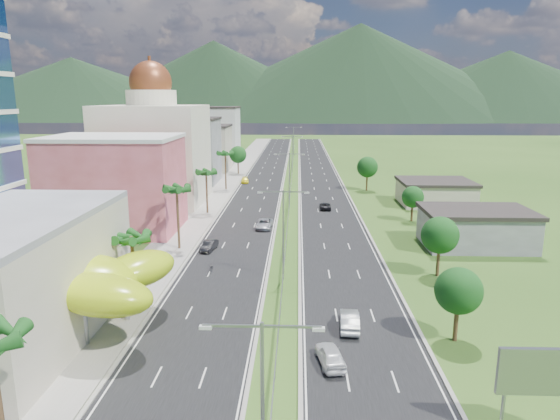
# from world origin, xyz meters

# --- Properties ---
(ground) EXTENTS (500.00, 500.00, 0.00)m
(ground) POSITION_xyz_m (0.00, 0.00, 0.00)
(ground) COLOR #2D5119
(ground) RESTS_ON ground
(road_left) EXTENTS (11.00, 260.00, 0.04)m
(road_left) POSITION_xyz_m (-7.50, 90.00, 0.02)
(road_left) COLOR black
(road_left) RESTS_ON ground
(road_right) EXTENTS (11.00, 260.00, 0.04)m
(road_right) POSITION_xyz_m (7.50, 90.00, 0.02)
(road_right) COLOR black
(road_right) RESTS_ON ground
(sidewalk_left) EXTENTS (7.00, 260.00, 0.12)m
(sidewalk_left) POSITION_xyz_m (-17.00, 90.00, 0.06)
(sidewalk_left) COLOR gray
(sidewalk_left) RESTS_ON ground
(median_guardrail) EXTENTS (0.10, 216.06, 0.76)m
(median_guardrail) POSITION_xyz_m (0.00, 71.99, 0.62)
(median_guardrail) COLOR gray
(median_guardrail) RESTS_ON ground
(streetlight_median_a) EXTENTS (6.04, 0.25, 11.00)m
(streetlight_median_a) POSITION_xyz_m (0.00, -25.00, 6.75)
(streetlight_median_a) COLOR gray
(streetlight_median_a) RESTS_ON ground
(streetlight_median_b) EXTENTS (6.04, 0.25, 11.00)m
(streetlight_median_b) POSITION_xyz_m (0.00, 10.00, 6.75)
(streetlight_median_b) COLOR gray
(streetlight_median_b) RESTS_ON ground
(streetlight_median_c) EXTENTS (6.04, 0.25, 11.00)m
(streetlight_median_c) POSITION_xyz_m (0.00, 50.00, 6.75)
(streetlight_median_c) COLOR gray
(streetlight_median_c) RESTS_ON ground
(streetlight_median_d) EXTENTS (6.04, 0.25, 11.00)m
(streetlight_median_d) POSITION_xyz_m (0.00, 95.00, 6.75)
(streetlight_median_d) COLOR gray
(streetlight_median_d) RESTS_ON ground
(streetlight_median_e) EXTENTS (6.04, 0.25, 11.00)m
(streetlight_median_e) POSITION_xyz_m (0.00, 140.00, 6.75)
(streetlight_median_e) COLOR gray
(streetlight_median_e) RESTS_ON ground
(lime_canopy) EXTENTS (18.00, 15.00, 7.40)m
(lime_canopy) POSITION_xyz_m (-20.00, -4.00, 4.99)
(lime_canopy) COLOR #A4C112
(lime_canopy) RESTS_ON ground
(pink_shophouse) EXTENTS (20.00, 15.00, 15.00)m
(pink_shophouse) POSITION_xyz_m (-28.00, 32.00, 7.50)
(pink_shophouse) COLOR #BC4D53
(pink_shophouse) RESTS_ON ground
(domed_building) EXTENTS (20.00, 20.00, 28.70)m
(domed_building) POSITION_xyz_m (-28.00, 55.00, 11.35)
(domed_building) COLOR beige
(domed_building) RESTS_ON ground
(midrise_grey) EXTENTS (16.00, 15.00, 16.00)m
(midrise_grey) POSITION_xyz_m (-27.00, 80.00, 8.00)
(midrise_grey) COLOR slate
(midrise_grey) RESTS_ON ground
(midrise_beige) EXTENTS (16.00, 15.00, 13.00)m
(midrise_beige) POSITION_xyz_m (-27.00, 102.00, 6.50)
(midrise_beige) COLOR #B8B297
(midrise_beige) RESTS_ON ground
(midrise_white) EXTENTS (16.00, 15.00, 18.00)m
(midrise_white) POSITION_xyz_m (-27.00, 125.00, 9.00)
(midrise_white) COLOR silver
(midrise_white) RESTS_ON ground
(billboard) EXTENTS (5.20, 0.35, 6.20)m
(billboard) POSITION_xyz_m (17.00, -18.00, 4.42)
(billboard) COLOR gray
(billboard) RESTS_ON ground
(shed_near) EXTENTS (15.00, 10.00, 5.00)m
(shed_near) POSITION_xyz_m (28.00, 25.00, 2.50)
(shed_near) COLOR slate
(shed_near) RESTS_ON ground
(shed_far) EXTENTS (14.00, 12.00, 4.40)m
(shed_far) POSITION_xyz_m (30.00, 55.00, 2.20)
(shed_far) COLOR #B8B297
(shed_far) RESTS_ON ground
(palm_tree_b) EXTENTS (3.60, 3.60, 8.10)m
(palm_tree_b) POSITION_xyz_m (-15.50, 2.00, 7.06)
(palm_tree_b) COLOR #47301C
(palm_tree_b) RESTS_ON ground
(palm_tree_c) EXTENTS (3.60, 3.60, 9.60)m
(palm_tree_c) POSITION_xyz_m (-15.50, 22.00, 8.50)
(palm_tree_c) COLOR #47301C
(palm_tree_c) RESTS_ON ground
(palm_tree_d) EXTENTS (3.60, 3.60, 8.60)m
(palm_tree_d) POSITION_xyz_m (-15.50, 45.00, 7.54)
(palm_tree_d) COLOR #47301C
(palm_tree_d) RESTS_ON ground
(palm_tree_e) EXTENTS (3.60, 3.60, 9.40)m
(palm_tree_e) POSITION_xyz_m (-15.50, 70.00, 8.31)
(palm_tree_e) COLOR #47301C
(palm_tree_e) RESTS_ON ground
(leafy_tree_lfar) EXTENTS (4.90, 4.90, 8.05)m
(leafy_tree_lfar) POSITION_xyz_m (-15.50, 95.00, 5.58)
(leafy_tree_lfar) COLOR #47301C
(leafy_tree_lfar) RESTS_ON ground
(leafy_tree_ra) EXTENTS (4.20, 4.20, 6.90)m
(leafy_tree_ra) POSITION_xyz_m (16.00, -5.00, 4.78)
(leafy_tree_ra) COLOR #47301C
(leafy_tree_ra) RESTS_ON ground
(leafy_tree_rb) EXTENTS (4.55, 4.55, 7.47)m
(leafy_tree_rb) POSITION_xyz_m (19.00, 12.00, 5.18)
(leafy_tree_rb) COLOR #47301C
(leafy_tree_rb) RESTS_ON ground
(leafy_tree_rc) EXTENTS (3.85, 3.85, 6.33)m
(leafy_tree_rc) POSITION_xyz_m (22.00, 40.00, 4.37)
(leafy_tree_rc) COLOR #47301C
(leafy_tree_rc) RESTS_ON ground
(leafy_tree_rd) EXTENTS (4.90, 4.90, 8.05)m
(leafy_tree_rd) POSITION_xyz_m (18.00, 70.00, 5.58)
(leafy_tree_rd) COLOR #47301C
(leafy_tree_rd) RESTS_ON ground
(mountain_ridge) EXTENTS (860.00, 140.00, 90.00)m
(mountain_ridge) POSITION_xyz_m (60.00, 450.00, 0.00)
(mountain_ridge) COLOR black
(mountain_ridge) RESTS_ON ground
(car_dark_left) EXTENTS (2.21, 4.55, 1.44)m
(car_dark_left) POSITION_xyz_m (-11.01, 21.32, 0.76)
(car_dark_left) COLOR black
(car_dark_left) RESTS_ON road_left
(car_silver_mid_left) EXTENTS (2.87, 5.61, 1.51)m
(car_silver_mid_left) POSITION_xyz_m (-3.89, 34.02, 0.80)
(car_silver_mid_left) COLOR #A2A4AA
(car_silver_mid_left) RESTS_ON road_left
(car_yellow_far_left) EXTENTS (2.38, 4.80, 1.34)m
(car_yellow_far_left) POSITION_xyz_m (-11.98, 79.54, 0.71)
(car_yellow_far_left) COLOR yellow
(car_yellow_far_left) RESTS_ON road_left
(car_white_near_right) EXTENTS (2.65, 4.92, 1.59)m
(car_white_near_right) POSITION_xyz_m (4.47, -9.57, 0.84)
(car_white_near_right) COLOR silver
(car_white_near_right) RESTS_ON road_right
(car_silver_right) EXTENTS (2.07, 5.11, 1.65)m
(car_silver_right) POSITION_xyz_m (6.69, -2.97, 0.86)
(car_silver_right) COLOR #AEB2B7
(car_silver_right) RESTS_ON road_right
(car_dark_far_right) EXTENTS (2.18, 4.63, 1.28)m
(car_dark_far_right) POSITION_xyz_m (7.11, 49.06, 0.68)
(car_dark_far_right) COLOR black
(car_dark_far_right) RESTS_ON road_right
(motorcycle) EXTENTS (0.61, 1.87, 1.18)m
(motorcycle) POSITION_xyz_m (-9.16, 12.35, 0.63)
(motorcycle) COLOR black
(motorcycle) RESTS_ON road_left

